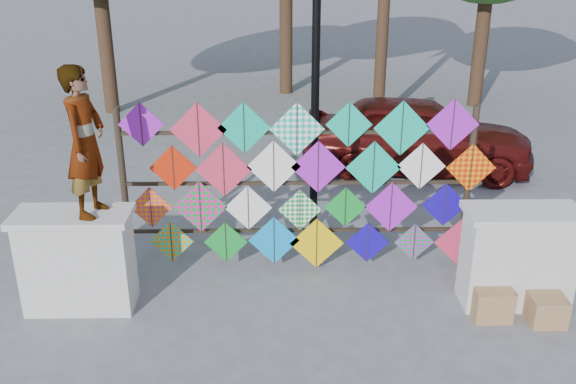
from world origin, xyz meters
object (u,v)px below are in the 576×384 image
object	(u,v)px
kite_rack	(305,186)
vendor_woman	(85,142)
sedan	(417,135)
lamppost	(316,57)

from	to	relation	value
kite_rack	vendor_woman	size ratio (longest dim) A/B	2.82
kite_rack	sedan	xyz separation A→B (m)	(2.30, 3.83, -0.50)
vendor_woman	lamppost	size ratio (longest dim) A/B	0.39
kite_rack	lamppost	xyz separation A→B (m)	(0.19, 1.27, 1.45)
sedan	lamppost	size ratio (longest dim) A/B	0.97
sedan	lamppost	distance (m)	3.85
lamppost	kite_rack	bearing A→B (deg)	-98.33
sedan	vendor_woman	bearing A→B (deg)	142.01
vendor_woman	lamppost	distance (m)	3.54
vendor_woman	lamppost	world-z (taller)	lamppost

